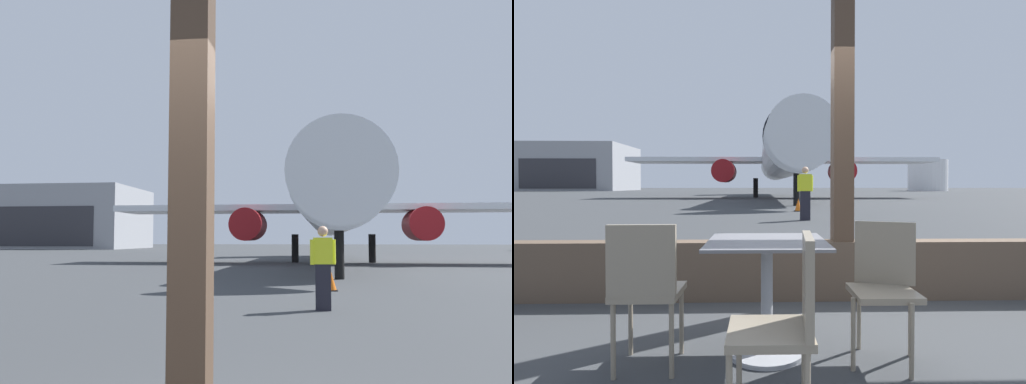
# 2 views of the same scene
# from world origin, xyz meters

# --- Properties ---
(ground_plane) EXTENTS (220.00, 220.00, 0.00)m
(ground_plane) POSITION_xyz_m (0.00, 40.00, 0.00)
(ground_plane) COLOR #383A3D
(window_frame) EXTENTS (8.94, 0.24, 3.48)m
(window_frame) POSITION_xyz_m (0.00, 0.00, 1.26)
(window_frame) COLOR brown
(window_frame) RESTS_ON ground
(airplane) EXTENTS (26.48, 33.77, 10.47)m
(airplane) POSITION_xyz_m (1.21, 30.74, 3.61)
(airplane) COLOR silver
(airplane) RESTS_ON ground
(ground_crew_worker) EXTENTS (0.53, 0.28, 1.74)m
(ground_crew_worker) POSITION_xyz_m (0.64, 8.77, 0.90)
(ground_crew_worker) COLOR black
(ground_crew_worker) RESTS_ON ground
(traffic_cone) EXTENTS (0.36, 0.36, 0.55)m
(traffic_cone) POSITION_xyz_m (0.85, 13.12, 0.26)
(traffic_cone) COLOR orange
(traffic_cone) RESTS_ON ground
(distant_hangar) EXTENTS (20.49, 17.74, 9.45)m
(distant_hangar) POSITION_xyz_m (-38.85, 79.95, 4.72)
(distant_hangar) COLOR gray
(distant_hangar) RESTS_ON ground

